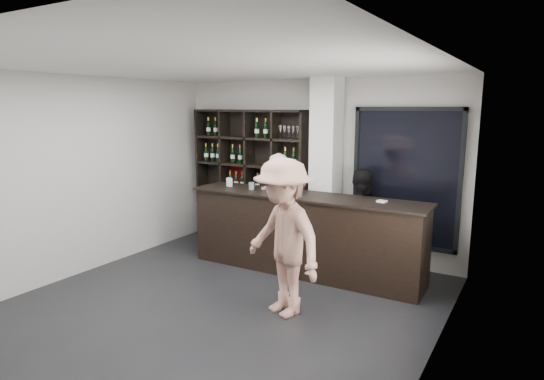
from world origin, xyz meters
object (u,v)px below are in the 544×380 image
Objects in this scene: tasting_counter at (304,234)px; taster_black at (359,219)px; wine_shelf at (250,178)px; customer at (283,238)px; taster_pink at (278,210)px.

tasting_counter is 2.34× the size of taster_black.
tasting_counter is 0.90m from taster_black.
taster_black is at bearing -4.49° from wine_shelf.
customer is at bearing -73.96° from tasting_counter.
taster_black is at bearing 46.44° from tasting_counter.
tasting_counter is 2.04× the size of taster_pink.
tasting_counter is at bearing 165.98° from taster_pink.
wine_shelf is 1.81m from tasting_counter.
wine_shelf is 1.27m from taster_pink.
taster_black is at bearing 107.40° from customer.
customer reaches higher than tasting_counter.
customer is (0.41, -1.35, 0.35)m from tasting_counter.
taster_black is (1.10, 0.55, -0.11)m from taster_pink.
wine_shelf is at bearing 150.63° from tasting_counter.
wine_shelf is 2.90m from customer.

